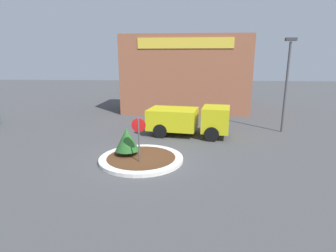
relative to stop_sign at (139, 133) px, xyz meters
name	(u,v)px	position (x,y,z in m)	size (l,w,h in m)	color
ground_plane	(141,160)	(-0.02, 0.59, -1.58)	(120.00, 120.00, 0.00)	#474749
traffic_island	(141,159)	(-0.02, 0.59, -1.49)	(4.14, 4.14, 0.18)	silver
stop_sign	(139,133)	(0.00, 0.00, 0.00)	(0.66, 0.07, 2.29)	#4C4C51
island_shrub	(127,139)	(-0.78, 0.91, -0.60)	(1.20, 1.20, 1.37)	brown
utility_truck	(189,119)	(2.33, 5.47, -0.49)	(5.57, 3.17, 1.97)	gold
storefront_building	(185,74)	(2.00, 15.02, 2.01)	(11.83, 6.07, 7.17)	#93563D
light_pole	(287,78)	(8.88, 6.80, 2.13)	(0.70, 0.30, 6.30)	#4C4C51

